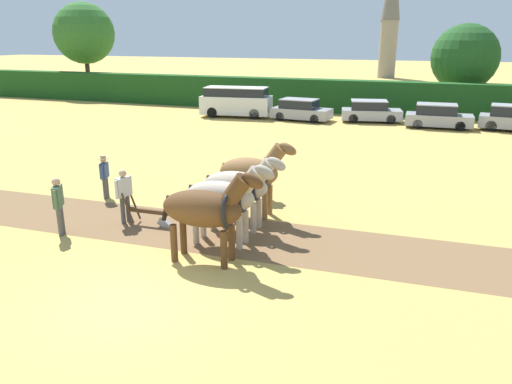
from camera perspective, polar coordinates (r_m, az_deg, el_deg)
ground_plane at (r=11.69m, az=-14.31°, el=-12.19°), size 240.00×240.00×0.00m
plowed_furrow_strip at (r=16.53m, az=-15.02°, el=-3.25°), size 24.38×3.86×0.01m
hedgerow at (r=39.21m, az=11.29°, el=10.60°), size 70.45×1.52×2.48m
tree_far_left at (r=53.43m, az=-19.06°, el=16.76°), size 5.81×5.81×8.83m
tree_left at (r=42.13m, az=22.77°, el=13.98°), size 4.99×4.99×6.61m
church_spire at (r=74.77m, az=15.15°, el=19.37°), size 2.64×2.64×17.11m
draft_horse_lead_left at (r=12.78m, az=-5.73°, el=-1.91°), size 2.88×1.08×2.58m
draft_horse_lead_right at (r=13.88m, az=-3.68°, el=-0.57°), size 2.74×0.99×2.47m
draft_horse_trail_left at (r=15.00m, az=-1.95°, el=0.67°), size 2.72×1.01×2.41m
draft_horse_trail_right at (r=16.09m, az=-0.45°, el=2.26°), size 2.71×1.09×2.59m
plow at (r=15.87m, az=-11.73°, el=-2.67°), size 1.62×0.47×1.13m
farmer_at_plow at (r=16.15m, az=-14.85°, el=0.02°), size 0.30×0.67×1.72m
farmer_beside_team at (r=17.84m, az=1.18°, el=2.05°), size 0.43×0.57×1.63m
farmer_onlooker_left at (r=15.71m, az=-21.65°, el=-1.03°), size 0.42×0.63×1.75m
farmer_onlooker_right at (r=18.82m, az=-16.92°, el=2.01°), size 0.40×0.60×1.59m
parked_van at (r=36.88m, az=-2.27°, el=10.29°), size 5.24×2.53×2.15m
parked_car_left at (r=35.46m, az=5.14°, el=9.30°), size 4.23×2.22×1.48m
parked_car_center_left at (r=35.59m, az=12.96°, el=8.96°), size 4.29×2.60×1.47m
parked_car_center at (r=34.41m, az=20.09°, el=8.11°), size 4.15×1.91×1.53m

